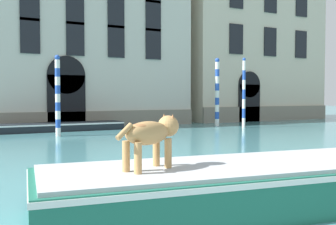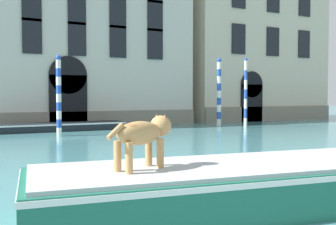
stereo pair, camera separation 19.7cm
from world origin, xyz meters
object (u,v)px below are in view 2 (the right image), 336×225
Objects in this scene: boat_foreground at (231,185)px; boat_moored_near_palazzo at (61,126)px; mooring_pole_1 at (219,92)px; mooring_pole_3 at (59,95)px; dog_on_deck at (144,134)px; mooring_pole_0 at (246,92)px.

boat_foreground is 16.07m from boat_moored_near_palazzo.
boat_moored_near_palazzo is 1.63× the size of mooring_pole_1.
mooring_pole_3 is (-0.12, 13.25, 1.49)m from boat_foreground.
dog_on_deck is at bearing -179.84° from boat_foreground.
dog_on_deck reaches higher than boat_foreground.
mooring_pole_1 is at bearing 63.98° from boat_foreground.
dog_on_deck is 0.29× the size of mooring_pole_0.
mooring_pole_0 is at bearing -16.41° from boat_moored_near_palazzo.
dog_on_deck is at bearing -127.60° from mooring_pole_1.
boat_foreground is at bearing -27.84° from dog_on_deck.
mooring_pole_3 is at bearing 98.04° from boat_foreground.
mooring_pole_3 is (-0.66, -2.80, 1.66)m from boat_moored_near_palazzo.
mooring_pole_0 is (10.14, -2.75, 1.84)m from boat_moored_near_palazzo.
boat_foreground is 17.15m from mooring_pole_0.
mooring_pole_3 is (-10.80, -0.06, -0.18)m from mooring_pole_0.
mooring_pole_3 reaches higher than dog_on_deck.
dog_on_deck is 17.89m from mooring_pole_0.
boat_moored_near_palazzo is 1.67× the size of mooring_pole_0.
boat_foreground is at bearing -93.18° from boat_moored_near_palazzo.
mooring_pole_0 is 0.98× the size of mooring_pole_1.
dog_on_deck is 0.17× the size of boat_moored_near_palazzo.
boat_foreground is at bearing -89.50° from mooring_pole_3.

